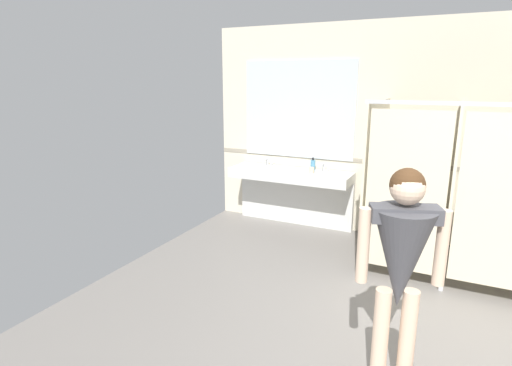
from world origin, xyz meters
TOP-DOWN VIEW (x-y plane):
  - wall_back at (0.00, 3.22)m, footprint 7.41×0.12m
  - wall_back_tile_band at (0.00, 3.16)m, footprint 7.41×0.01m
  - vanity_counter at (-2.43, 2.96)m, footprint 1.79×0.54m
  - mirror_panel at (-2.43, 3.15)m, footprint 1.69×0.02m
  - bathroom_stalls at (-0.28, 2.26)m, footprint 1.81×1.41m
  - person_standing at (-0.54, 0.04)m, footprint 0.54×0.52m
  - soap_dispenser at (-2.14, 3.04)m, footprint 0.07×0.07m
  - paper_cup at (-2.08, 2.81)m, footprint 0.07×0.07m

SIDE VIEW (x-z plane):
  - vanity_counter at x=-2.43m, z-range 0.14..1.14m
  - paper_cup at x=-2.08m, z-range 0.88..0.97m
  - soap_dispenser at x=-2.14m, z-range 0.87..1.05m
  - bathroom_stalls at x=-0.28m, z-range 0.05..2.01m
  - person_standing at x=-0.54m, z-range 0.21..1.84m
  - wall_back_tile_band at x=0.00m, z-range 1.02..1.08m
  - wall_back at x=0.00m, z-range 0.00..2.92m
  - mirror_panel at x=-2.43m, z-range 1.03..2.43m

